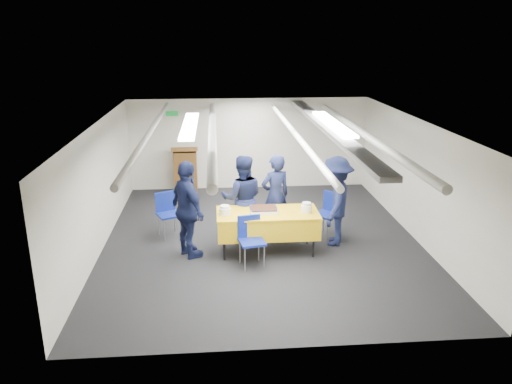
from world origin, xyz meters
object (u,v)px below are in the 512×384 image
serving_table (268,223)px  sailor_a (275,196)px  podium (186,170)px  sailor_d (335,201)px  chair_right (329,209)px  sailor_c (188,210)px  chair_near (251,236)px  sheet_cake (264,209)px  sailor_b (242,198)px  chair_left (167,209)px

serving_table → sailor_a: bearing=73.0°
podium → sailor_d: size_ratio=0.74×
chair_right → sailor_c: bearing=-163.9°
podium → chair_right: podium is taller
serving_table → chair_near: bearing=-125.1°
sheet_cake → chair_right: bearing=26.2°
sailor_a → sailor_b: (-0.65, -0.13, 0.02)m
sailor_c → sailor_d: 2.74m
sheet_cake → serving_table: bearing=-25.6°
serving_table → sheet_cake: sheet_cake is taller
chair_right → sailor_b: (-1.71, -0.08, 0.31)m
podium → sailor_d: 4.44m
serving_table → chair_left: size_ratio=2.11×
chair_near → sailor_b: 1.15m
chair_right → chair_left: 3.18m
chair_left → sailor_c: size_ratio=0.49×
chair_right → sailor_d: (0.02, -0.43, 0.32)m
podium → chair_right: 4.11m
chair_right → sailor_a: (-1.06, 0.05, 0.29)m
chair_left → sailor_d: sailor_d is taller
podium → sailor_a: size_ratio=0.76×
sheet_cake → chair_left: size_ratio=0.56×
chair_near → chair_left: size_ratio=1.00×
sheet_cake → sailor_a: sailor_a is taller
sailor_b → sailor_d: (1.72, -0.35, 0.01)m
sheet_cake → sailor_b: sailor_b is taller
chair_near → sailor_c: sailor_c is taller
serving_table → sailor_b: bearing=124.3°
chair_left → sailor_b: size_ratio=0.52×
podium → chair_left: podium is taller
sailor_c → sailor_d: (2.72, 0.35, -0.03)m
chair_right → podium: bearing=135.6°
chair_left → sailor_a: size_ratio=0.53×
podium → sailor_a: bearing=-56.3°
serving_table → chair_right: size_ratio=2.11×
sailor_c → sailor_d: sailor_c is taller
podium → serving_table: bearing=-65.1°
chair_left → sailor_d: (3.19, -0.69, 0.32)m
serving_table → sailor_d: sailor_d is taller
podium → sailor_a: 3.41m
serving_table → chair_near: (-0.35, -0.49, -0.03)m
sailor_c → chair_near: bearing=-140.7°
sheet_cake → chair_near: bearing=-117.5°
chair_near → chair_right: (1.63, 1.19, 0.00)m
sailor_b → podium: bearing=-66.0°
podium → chair_left: size_ratio=1.44×
chair_left → chair_near: bearing=-43.4°
sailor_a → serving_table: bearing=53.2°
sailor_a → podium: bearing=-76.2°
chair_near → sailor_a: (0.57, 1.24, 0.29)m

